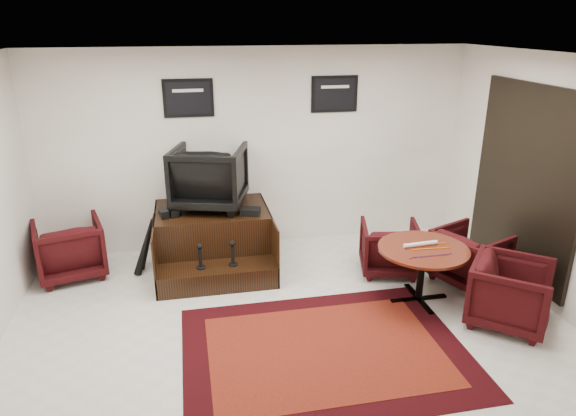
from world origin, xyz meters
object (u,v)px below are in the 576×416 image
Objects in this scene: shine_podium at (213,239)px; table_chair_back at (389,245)px; meeting_table at (423,255)px; table_chair_corner at (511,290)px; table_chair_window at (470,254)px; shine_chair at (209,174)px; armchair_side at (69,246)px.

table_chair_back is at bearing -17.11° from shine_podium.
meeting_table is at bearing 110.16° from table_chair_back.
table_chair_corner reaches higher than meeting_table.
table_chair_corner reaches higher than table_chair_window.
meeting_table is 0.81m from table_chair_back.
table_chair_back is 0.99m from table_chair_window.
shine_podium is 0.89m from shine_chair.
shine_podium is 3.69m from table_chair_corner.
table_chair_window is at bearing -20.52° from shine_podium.
shine_chair is 1.13× the size of armchair_side.
table_chair_corner is (4.85, -2.13, -0.01)m from armchair_side.
table_chair_window is at bearing 20.70° from meeting_table.
armchair_side is 1.06× the size of table_chair_window.
shine_podium is 1.87× the size of armchair_side.
meeting_table is (4.13, -1.48, 0.18)m from armchair_side.
meeting_table is at bearing -32.33° from shine_podium.
meeting_table is 1.40× the size of table_chair_back.
meeting_table is 0.99m from table_chair_corner.
table_chair_back is (2.23, -0.69, 0.01)m from shine_podium.
table_chair_corner is (0.80, -1.42, 0.04)m from table_chair_back.
shine_chair is 2.53m from table_chair_back.
shine_podium is 2.74m from meeting_table.
table_chair_window is at bearing 173.43° from shine_chair.
armchair_side reaches higher than table_chair_back.
armchair_side is at bearing 54.08° from table_chair_window.
armchair_side is 4.39m from meeting_table.
table_chair_corner is at bearing 153.31° from table_chair_window.
table_chair_window is (4.92, -1.18, -0.02)m from armchair_side.
shine_podium is 2.33m from table_chair_back.
table_chair_back is at bearing 69.25° from table_chair_corner.
table_chair_back reaches higher than meeting_table.
meeting_table is 0.87m from table_chair_window.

